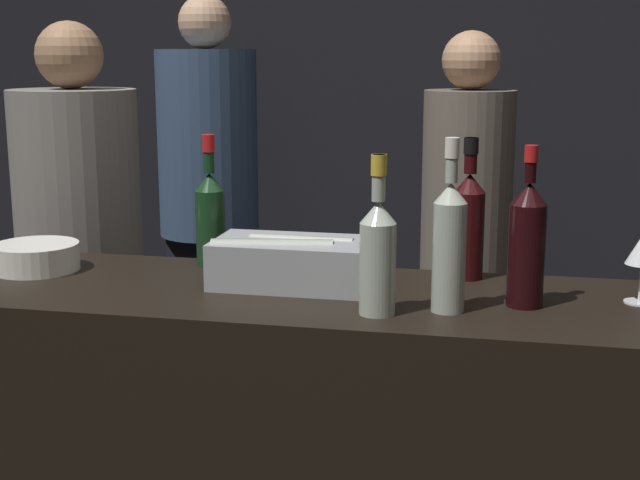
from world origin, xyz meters
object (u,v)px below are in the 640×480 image
Objects in this scene: red_wine_bottle_tall at (527,241)px; red_wine_bottle_burgundy at (210,214)px; person_in_hoodie at (466,229)px; bowl_white at (36,256)px; white_wine_bottle at (449,242)px; rose_wine_bottle at (378,251)px; ice_bin_with_bottles at (291,260)px; person_grey_polo at (209,194)px; red_wine_bottle_black_foil at (469,220)px; person_blond_tee at (81,254)px.

red_wine_bottle_burgundy is (-0.81, 0.23, -0.01)m from red_wine_bottle_tall.
red_wine_bottle_tall is 0.22× the size of person_in_hoodie.
bowl_white is 0.46m from red_wine_bottle_burgundy.
white_wine_bottle reaches higher than rose_wine_bottle.
person_grey_polo is (-0.69, 1.40, -0.07)m from ice_bin_with_bottles.
red_wine_bottle_tall is (1.24, -0.08, 0.11)m from bowl_white.
white_wine_bottle is 1.41m from person_in_hoodie.
red_wine_bottle_black_foil reaches higher than red_wine_bottle_burgundy.
person_blond_tee is at bearing 144.98° from rose_wine_bottle.
white_wine_bottle is at bearing -94.94° from red_wine_bottle_black_foil.
ice_bin_with_bottles is 0.56m from red_wine_bottle_tall.
rose_wine_bottle is 1.35m from person_blond_tee.
person_blond_tee reaches higher than red_wine_bottle_black_foil.
ice_bin_with_bottles is 1.09× the size of red_wine_bottle_burgundy.
bowl_white is 0.62× the size of red_wine_bottle_black_foil.
rose_wine_bottle reaches higher than ice_bin_with_bottles.
red_wine_bottle_burgundy is 1.00× the size of rose_wine_bottle.
person_in_hoodie is at bearing 85.31° from rose_wine_bottle.
white_wine_bottle is at bearing 19.76° from rose_wine_bottle.
rose_wine_bottle is 0.21× the size of person_blond_tee.
red_wine_bottle_burgundy is at bearing 164.24° from red_wine_bottle_tall.
ice_bin_with_bottles is 1.56m from person_grey_polo.
person_in_hoodie reaches higher than white_wine_bottle.
red_wine_bottle_burgundy is at bearing -164.37° from person_blond_tee.
red_wine_bottle_burgundy is at bearing 154.68° from white_wine_bottle.
white_wine_bottle reaches higher than bowl_white.
person_grey_polo is (-1.05, 0.15, 0.07)m from person_in_hoodie.
white_wine_bottle is 1.45m from person_blond_tee.
person_grey_polo reaches higher than red_wine_bottle_black_foil.
person_in_hoodie reaches higher than ice_bin_with_bottles.
ice_bin_with_bottles is 0.42m from white_wine_bottle.
red_wine_bottle_burgundy is at bearing 19.66° from bowl_white.
person_in_hoodie is at bearing 91.23° from white_wine_bottle.
white_wine_bottle is at bearing -20.20° from ice_bin_with_bottles.
person_in_hoodie is at bearing 98.46° from red_wine_bottle_tall.
person_blond_tee is 0.93× the size of person_grey_polo.
red_wine_bottle_black_foil is at bearing -0.10° from red_wine_bottle_burgundy.
person_blond_tee is 0.85m from person_grey_polo.
ice_bin_with_bottles is 1.73× the size of bowl_white.
red_wine_bottle_black_foil reaches higher than ice_bin_with_bottles.
white_wine_bottle is at bearing -25.32° from red_wine_bottle_burgundy.
person_blond_tee is at bearing 106.48° from bowl_white.
red_wine_bottle_black_foil is (0.42, 0.16, 0.08)m from ice_bin_with_bottles.
person_in_hoodie is at bearing 92.98° from red_wine_bottle_black_foil.
person_in_hoodie is 0.99× the size of person_blond_tee.
red_wine_bottle_tall is 0.84m from red_wine_bottle_burgundy.
white_wine_bottle is 0.23× the size of person_in_hoodie.
ice_bin_with_bottles is 1.08× the size of red_wine_bottle_black_foil.
person_grey_polo is (-1.24, 1.46, -0.16)m from red_wine_bottle_tall.
bowl_white is 0.12× the size of person_grey_polo.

